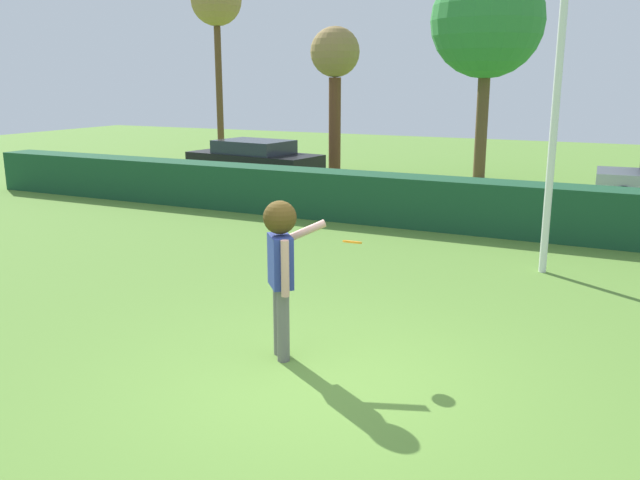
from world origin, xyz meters
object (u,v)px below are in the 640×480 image
object	(u,v)px
frisbee	(352,242)
birch_tree	(487,22)
parked_car_black	(254,158)
maple_tree	(216,4)
bare_elm_tree	(335,60)
person	(281,257)
lamppost	(560,53)

from	to	relation	value
frisbee	birch_tree	distance (m)	15.02
parked_car_black	maple_tree	xyz separation A→B (m)	(-5.12, 5.77, 5.33)
parked_car_black	bare_elm_tree	bearing A→B (deg)	68.13
person	bare_elm_tree	size ratio (longest dim) A/B	0.38
person	frisbee	world-z (taller)	person
frisbee	lamppost	xyz separation A→B (m)	(1.60, 4.24, 2.19)
parked_car_black	person	bearing A→B (deg)	-57.45
maple_tree	frisbee	bearing A→B (deg)	-51.91
maple_tree	bare_elm_tree	world-z (taller)	maple_tree
person	birch_tree	distance (m)	15.59
person	lamppost	size ratio (longest dim) A/B	0.29
person	parked_car_black	world-z (taller)	person
frisbee	bare_elm_tree	bearing A→B (deg)	115.25
bare_elm_tree	person	bearing A→B (deg)	-67.60
birch_tree	bare_elm_tree	world-z (taller)	birch_tree
bare_elm_tree	frisbee	bearing A→B (deg)	-64.75
birch_tree	maple_tree	distance (m)	11.56
birch_tree	bare_elm_tree	distance (m)	5.02
person	bare_elm_tree	bearing A→B (deg)	112.40
bare_elm_tree	birch_tree	bearing A→B (deg)	5.07
lamppost	bare_elm_tree	world-z (taller)	lamppost
frisbee	parked_car_black	distance (m)	13.46
lamppost	maple_tree	xyz separation A→B (m)	(-14.64, 12.40, 2.56)
person	maple_tree	distance (m)	21.83
frisbee	maple_tree	size ratio (longest dim) A/B	0.03
parked_car_black	maple_tree	world-z (taller)	maple_tree
maple_tree	person	bearing A→B (deg)	-54.18
birch_tree	frisbee	bearing A→B (deg)	-83.15
parked_car_black	bare_elm_tree	distance (m)	4.58
person	birch_tree	size ratio (longest dim) A/B	0.28
parked_car_black	birch_tree	distance (m)	8.25
person	maple_tree	bearing A→B (deg)	125.82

